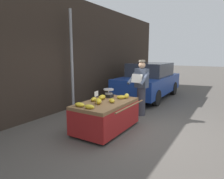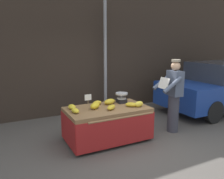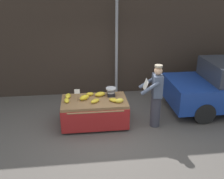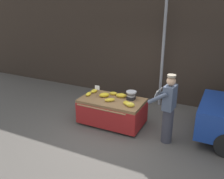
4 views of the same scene
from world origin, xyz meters
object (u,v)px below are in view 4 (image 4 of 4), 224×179
Objects in this scene: banana_cart at (112,106)px; price_sign at (97,89)px; weighing_scale at (131,95)px; banana_bunch_6 at (104,95)px; banana_bunch_1 at (127,103)px; banana_bunch_3 at (94,91)px; banana_bunch_4 at (121,95)px; banana_bunch_5 at (110,100)px; banana_bunch_7 at (130,105)px; banana_bunch_0 at (89,94)px; banana_bunch_2 at (113,93)px; vendor_person at (168,109)px; street_pole at (163,56)px.

price_sign is at bearing -176.37° from banana_cart.
weighing_scale is 0.75m from banana_bunch_6.
banana_bunch_6 reaches higher than banana_bunch_1.
price_sign reaches higher than banana_bunch_1.
banana_bunch_3 reaches higher than banana_cart.
banana_bunch_6 is at bearing 169.43° from banana_cart.
banana_bunch_4 is (0.61, 0.26, -0.19)m from price_sign.
banana_bunch_5 is at bearing -84.89° from banana_cart.
banana_bunch_6 is at bearing 161.77° from banana_bunch_7.
banana_cart is 0.76m from banana_bunch_0.
banana_bunch_5 is at bearing -16.35° from price_sign.
banana_bunch_0 is 0.70m from banana_bunch_2.
vendor_person is at bearing -5.24° from banana_bunch_0.
banana_bunch_1 is 0.92× the size of banana_bunch_5.
banana_bunch_4 is (0.89, 0.27, 0.01)m from banana_bunch_0.
banana_bunch_5 is 0.63m from banana_bunch_7.
banana_bunch_6 is at bearing 23.12° from price_sign.
banana_bunch_7 is (0.90, -0.30, -0.00)m from banana_bunch_6.
street_pole is 2.37m from price_sign.
banana_bunch_1 is 0.79m from banana_bunch_6.
banana_cart is at bearing 158.81° from banana_bunch_7.
banana_bunch_5 reaches higher than banana_bunch_3.
vendor_person is (1.42, -0.48, 0.09)m from banana_bunch_4.
banana_bunch_5 is (-0.16, -0.39, -0.01)m from banana_bunch_4.
banana_bunch_2 is at bearing 109.68° from banana_cart.
banana_bunch_0 is 1.11× the size of banana_bunch_7.
banana_bunch_4 is 1.33× the size of banana_bunch_7.
banana_bunch_2 is (0.61, 0.34, 0.00)m from banana_bunch_0.
banana_bunch_2 is at bearing 104.74° from banana_bunch_5.
banana_bunch_2 is at bearing 28.77° from banana_bunch_0.
street_pole is at bearing 84.64° from banana_bunch_7.
banana_bunch_0 is 0.88× the size of banana_bunch_5.
banana_bunch_4 is (-0.33, 0.39, 0.01)m from banana_bunch_1.
weighing_scale is at bearing 15.26° from price_sign.
banana_cart is 0.78m from banana_bunch_3.
banana_bunch_6 is (-0.26, 0.05, 0.27)m from banana_cart.
banana_bunch_2 is 0.28m from banana_bunch_4.
price_sign is 1.30× the size of banana_bunch_3.
banana_bunch_3 is 0.94× the size of banana_bunch_5.
banana_bunch_5 is at bearing -112.17° from street_pole.
price_sign is 2.05m from vendor_person.
banana_bunch_3 is at bearing 160.21° from banana_cart.
street_pole reaches higher than banana_cart.
banana_cart is 6.26× the size of weighing_scale.
weighing_scale is 1.22m from vendor_person.
banana_cart is 8.01× the size of banana_bunch_2.
banana_bunch_3 is 0.82m from banana_bunch_5.
banana_bunch_5 is (-0.82, -2.01, -0.86)m from street_pole.
banana_bunch_2 is (0.33, 0.32, -0.20)m from price_sign.
banana_bunch_0 is at bearing 170.61° from banana_bunch_5.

